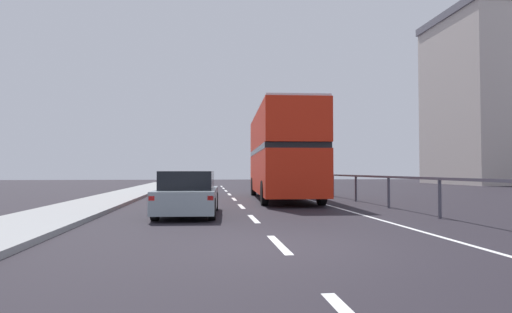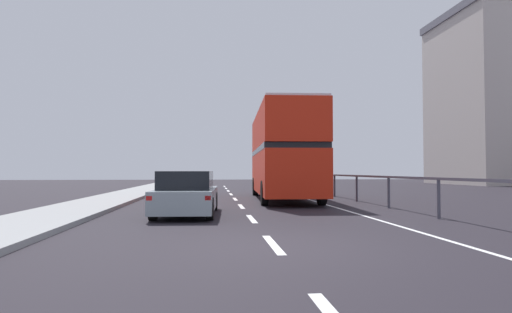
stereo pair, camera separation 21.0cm
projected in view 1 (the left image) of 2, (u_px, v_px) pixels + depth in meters
name	position (u px, v px, depth m)	size (l,w,h in m)	color
ground_plane	(279.00, 247.00, 8.05)	(75.78, 120.00, 0.10)	black
lane_paint_markings	(293.00, 205.00, 17.10)	(3.69, 46.00, 0.01)	silver
bridge_side_railing	(371.00, 181.00, 17.65)	(0.10, 42.00, 1.21)	#474552
double_decker_bus_red	(282.00, 152.00, 20.76)	(3.03, 10.21, 4.30)	red
hatchback_car_near	(188.00, 194.00, 13.41)	(1.97, 4.48, 1.38)	gray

